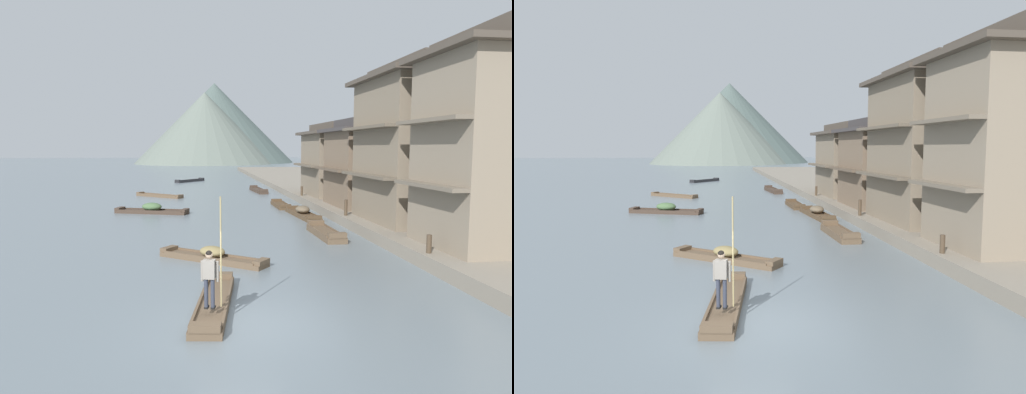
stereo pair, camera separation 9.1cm
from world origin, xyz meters
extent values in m
plane|color=slate|center=(0.00, 0.00, 0.00)|extent=(400.00, 400.00, 0.00)
cube|color=gray|center=(16.58, 30.00, 0.29)|extent=(18.00, 110.00, 0.59)
cube|color=brown|center=(-0.61, 1.55, 0.10)|extent=(1.58, 5.11, 0.21)
cube|color=brown|center=(-0.29, 3.89, 0.30)|extent=(0.84, 0.47, 0.19)
cube|color=brown|center=(-0.94, -0.79, 0.30)|extent=(0.84, 0.47, 0.19)
cube|color=brown|center=(-1.02, 1.61, 0.25)|extent=(0.71, 4.50, 0.08)
cube|color=brown|center=(-0.21, 1.49, 0.25)|extent=(0.71, 4.50, 0.08)
cube|color=black|center=(-0.87, 0.34, 0.42)|extent=(0.15, 0.24, 0.05)
cylinder|color=#333847|center=(-0.88, 0.31, 0.83)|extent=(0.11, 0.11, 0.78)
cube|color=black|center=(-0.69, 0.30, 0.42)|extent=(0.15, 0.24, 0.05)
cylinder|color=#333847|center=(-0.70, 0.26, 0.83)|extent=(0.11, 0.11, 0.78)
cube|color=gray|center=(-0.79, 0.28, 1.48)|extent=(0.36, 0.28, 0.52)
cylinder|color=gray|center=(-0.98, 0.40, 1.41)|extent=(0.08, 0.08, 0.56)
cylinder|color=gray|center=(-0.57, 0.28, 1.41)|extent=(0.08, 0.08, 0.56)
sphere|color=#DBB28E|center=(-0.79, 0.28, 1.88)|extent=(0.20, 0.20, 0.20)
sphere|color=black|center=(-0.79, 0.27, 1.90)|extent=(0.18, 0.18, 0.18)
cylinder|color=tan|center=(-0.48, 0.30, 1.93)|extent=(0.04, 0.04, 3.00)
cube|color=brown|center=(-0.46, 7.20, 0.09)|extent=(4.48, 3.77, 0.19)
cube|color=brown|center=(-2.31, 8.64, 0.27)|extent=(0.79, 0.87, 0.17)
cube|color=brown|center=(1.38, 5.77, 0.27)|extent=(0.79, 0.87, 0.17)
cube|color=brown|center=(-0.72, 6.87, 0.23)|extent=(3.58, 2.81, 0.08)
cube|color=brown|center=(-0.21, 7.53, 0.23)|extent=(3.58, 2.81, 0.08)
ellipsoid|color=olive|center=(-0.46, 7.20, 0.41)|extent=(1.40, 1.35, 0.45)
cube|color=#423328|center=(5.50, 37.06, 0.13)|extent=(1.35, 5.40, 0.27)
cube|color=#423328|center=(5.29, 39.58, 0.39)|extent=(0.85, 0.43, 0.24)
cube|color=#423328|center=(5.70, 34.55, 0.39)|extent=(0.85, 0.43, 0.24)
cube|color=#423328|center=(5.08, 37.03, 0.31)|extent=(0.47, 4.84, 0.08)
cube|color=#423328|center=(5.91, 37.10, 0.31)|extent=(0.47, 4.84, 0.08)
cube|color=brown|center=(5.57, 24.46, 0.11)|extent=(0.98, 4.08, 0.22)
cube|color=brown|center=(5.56, 26.35, 0.33)|extent=(0.86, 0.37, 0.20)
cube|color=brown|center=(5.59, 22.57, 0.33)|extent=(0.86, 0.37, 0.20)
cube|color=brown|center=(5.14, 24.46, 0.26)|extent=(0.10, 3.58, 0.08)
cube|color=brown|center=(6.01, 24.46, 0.26)|extent=(0.10, 3.58, 0.08)
cube|color=brown|center=(6.14, 19.20, 0.11)|extent=(1.41, 5.40, 0.22)
cube|color=brown|center=(5.96, 21.72, 0.32)|extent=(0.96, 0.42, 0.20)
cube|color=brown|center=(6.31, 16.68, 0.32)|extent=(0.96, 0.42, 0.20)
cube|color=brown|center=(5.66, 19.17, 0.26)|extent=(0.41, 4.84, 0.08)
cube|color=brown|center=(6.62, 19.23, 0.26)|extent=(0.41, 4.84, 0.08)
ellipsoid|color=brown|center=(6.14, 19.20, 0.48)|extent=(1.03, 1.38, 0.52)
cube|color=#423328|center=(-4.24, 22.07, 0.10)|extent=(5.35, 2.74, 0.20)
cube|color=#423328|center=(-6.59, 22.85, 0.28)|extent=(0.67, 1.09, 0.18)
cube|color=#423328|center=(-1.89, 21.29, 0.28)|extent=(0.67, 1.09, 0.18)
cube|color=#423328|center=(-4.41, 21.57, 0.24)|extent=(4.54, 1.58, 0.08)
cube|color=#423328|center=(-4.07, 22.58, 0.24)|extent=(4.54, 1.58, 0.08)
ellipsoid|color=#4C6B42|center=(-4.24, 22.07, 0.48)|extent=(1.69, 1.43, 0.57)
cube|color=brown|center=(-4.53, 33.30, 0.09)|extent=(4.65, 4.10, 0.19)
cube|color=brown|center=(-2.60, 31.67, 0.27)|extent=(0.76, 0.81, 0.17)
cube|color=brown|center=(-6.47, 34.93, 0.27)|extent=(0.76, 0.81, 0.17)
cube|color=brown|center=(-4.29, 33.59, 0.23)|extent=(3.78, 3.20, 0.08)
cube|color=brown|center=(-4.78, 33.01, 0.23)|extent=(3.78, 3.20, 0.08)
cube|color=brown|center=(5.70, 11.91, 0.15)|extent=(1.06, 4.26, 0.30)
cube|color=brown|center=(5.68, 13.88, 0.43)|extent=(0.91, 0.37, 0.27)
cube|color=brown|center=(5.73, 9.93, 0.43)|extent=(0.91, 0.37, 0.27)
cube|color=brown|center=(5.24, 11.90, 0.34)|extent=(0.12, 3.75, 0.08)
cube|color=brown|center=(6.17, 11.91, 0.34)|extent=(0.12, 3.75, 0.08)
cube|color=#232326|center=(-1.85, 52.80, 0.11)|extent=(4.00, 4.57, 0.22)
cube|color=#232326|center=(-3.43, 50.90, 0.31)|extent=(0.82, 0.76, 0.19)
cube|color=#232326|center=(-0.27, 54.69, 0.31)|extent=(0.82, 0.76, 0.19)
cube|color=#232326|center=(-1.56, 52.55, 0.26)|extent=(3.09, 3.69, 0.08)
cube|color=#232326|center=(-2.15, 53.04, 0.26)|extent=(3.09, 3.69, 0.08)
cube|color=gray|center=(11.03, 5.89, 4.49)|extent=(4.92, 4.92, 7.80)
cube|color=#6E6151|center=(8.22, 5.89, 3.19)|extent=(0.70, 4.92, 0.16)
cube|color=#6E6151|center=(8.22, 5.89, 5.79)|extent=(0.70, 4.92, 0.16)
cube|color=#4C4238|center=(11.03, 5.89, 8.51)|extent=(5.82, 5.82, 0.24)
cube|color=#4C4238|center=(11.03, 5.89, 8.98)|extent=(2.95, 5.82, 0.70)
cube|color=#7F705B|center=(10.98, 12.87, 4.49)|extent=(4.83, 6.55, 7.80)
cube|color=brown|center=(8.22, 12.87, 3.19)|extent=(0.70, 6.55, 0.16)
cube|color=brown|center=(8.22, 12.87, 5.79)|extent=(0.70, 6.55, 0.16)
cube|color=#4C4238|center=(10.98, 12.87, 8.51)|extent=(5.73, 7.45, 0.24)
cube|color=#4C4238|center=(10.98, 12.87, 8.98)|extent=(2.90, 7.45, 0.70)
cube|color=#75604C|center=(10.72, 19.88, 3.19)|extent=(4.30, 5.85, 5.20)
cube|color=brown|center=(8.22, 19.88, 3.19)|extent=(0.70, 5.85, 0.16)
cube|color=#3D3838|center=(10.72, 19.88, 5.91)|extent=(5.20, 6.75, 0.24)
cube|color=#3D3838|center=(10.72, 19.88, 6.38)|extent=(2.58, 6.75, 0.70)
cube|color=#7F705B|center=(10.71, 27.30, 3.19)|extent=(4.28, 6.50, 5.20)
cube|color=brown|center=(8.22, 27.30, 3.19)|extent=(0.70, 6.50, 0.16)
cube|color=#4C4238|center=(10.71, 27.30, 5.91)|extent=(5.18, 7.40, 0.24)
cube|color=#4C4238|center=(10.71, 27.30, 6.38)|extent=(2.57, 7.40, 0.70)
cylinder|color=#473828|center=(7.93, 5.04, 0.95)|extent=(0.20, 0.20, 0.73)
cylinder|color=#473828|center=(7.93, 15.35, 1.07)|extent=(0.20, 0.20, 0.97)
cylinder|color=#473828|center=(7.93, 27.32, 0.98)|extent=(0.20, 0.20, 0.79)
cone|color=slate|center=(1.86, 125.71, 10.15)|extent=(40.49, 40.49, 20.30)
cone|color=#4C5B56|center=(5.04, 135.59, 12.11)|extent=(48.51, 48.51, 24.21)
camera|label=1|loc=(-1.13, -12.09, 4.73)|focal=33.09mm
camera|label=2|loc=(-1.04, -12.10, 4.73)|focal=33.09mm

